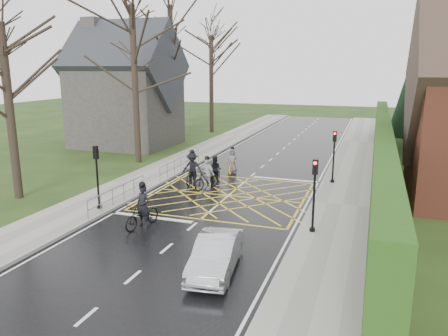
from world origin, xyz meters
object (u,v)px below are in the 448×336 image
Objects in this scene: cyclist_rear at (143,213)px; cyclist_lead at (232,164)px; cyclist_back at (215,172)px; cyclist_front at (207,177)px; cyclist_mid at (192,171)px; car at (216,254)px.

cyclist_rear is 10.83m from cyclist_lead.
cyclist_back is 1.69m from cyclist_front.
cyclist_lead is (0.13, 4.23, -0.11)m from cyclist_front.
cyclist_mid is (-0.85, 7.42, 0.09)m from cyclist_rear.
car is (3.92, -13.75, 0.01)m from cyclist_lead.
cyclist_back is 0.87× the size of cyclist_lead.
cyclist_front is (1.27, -0.84, -0.04)m from cyclist_mid.
cyclist_mid reaches higher than cyclist_front.
cyclist_mid is at bearing 168.87° from cyclist_front.
cyclist_lead is (1.41, 3.39, -0.15)m from cyclist_mid.
cyclist_mid is at bearing 109.44° from car.
cyclist_back is at bearing 27.38° from cyclist_mid.
cyclist_rear reaches higher than car.
cyclist_front reaches higher than car.
cyclist_rear is 1.34× the size of cyclist_back.
cyclist_mid is at bearing 108.54° from cyclist_rear.
cyclist_mid reaches higher than cyclist_rear.
cyclist_mid is 11.65m from car.
cyclist_rear is 1.10× the size of cyclist_front.
cyclist_front is 0.53× the size of car.
car is at bearing -21.26° from cyclist_rear.
cyclist_back is 0.82× the size of cyclist_front.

